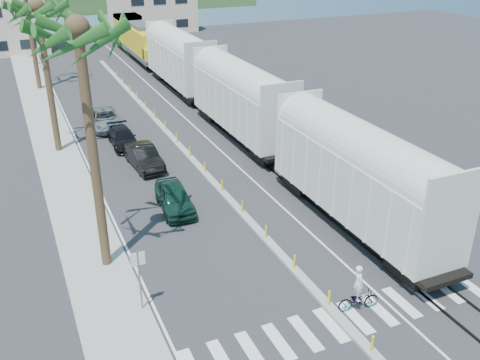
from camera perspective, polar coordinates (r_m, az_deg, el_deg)
name	(u,v)px	position (r m, az deg, el deg)	size (l,w,h in m)	color
ground	(316,294)	(24.39, 8.10, -11.97)	(140.00, 140.00, 0.00)	#28282B
sidewalk	(52,138)	(43.77, -19.46, 4.28)	(3.00, 90.00, 0.15)	gray
rails	(203,106)	(49.19, -4.02, 7.86)	(1.56, 100.00, 0.06)	black
median	(177,143)	(40.47, -6.72, 3.94)	(0.45, 60.00, 0.85)	gray
crosswalk	(341,322)	(23.11, 10.76, -14.62)	(14.00, 2.20, 0.01)	silver
lane_markings	(133,127)	(44.59, -11.35, 5.53)	(9.42, 90.00, 0.01)	silver
freight_train	(214,83)	(45.74, -2.83, 10.30)	(3.00, 60.94, 5.85)	beige
street_sign	(139,272)	(22.46, -10.73, -9.63)	(0.60, 0.08, 3.00)	slate
buildings	(26,6)	(88.58, -21.84, 16.84)	(38.00, 27.00, 10.00)	beige
car_lead	(175,198)	(30.74, -7.00, -1.87)	(2.12, 4.52, 1.50)	#103225
car_second	(144,157)	(36.56, -10.24, 2.46)	(1.93, 4.68, 1.51)	black
car_third	(123,138)	(40.61, -12.38, 4.43)	(1.88, 4.45, 1.28)	black
car_rear	(105,119)	(44.85, -14.22, 6.35)	(2.46, 5.31, 1.47)	#939597
cyclist	(358,296)	(23.47, 12.50, -11.94)	(1.19, 2.01, 2.21)	#9EA0A5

